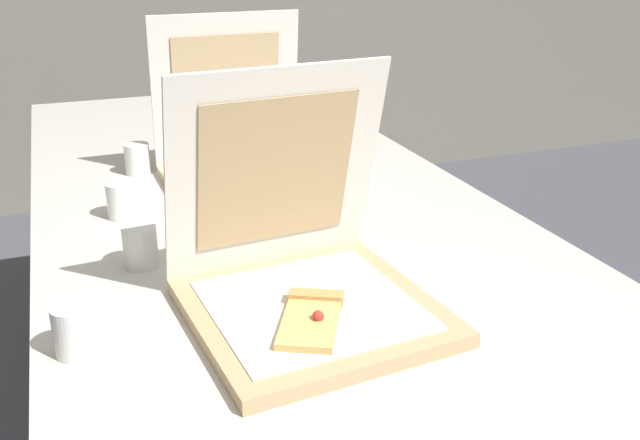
{
  "coord_description": "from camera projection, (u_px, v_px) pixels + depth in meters",
  "views": [
    {
      "loc": [
        -0.37,
        -0.56,
        1.24
      ],
      "look_at": [
        0.02,
        0.48,
        0.78
      ],
      "focal_mm": 39.56,
      "sensor_mm": 36.0,
      "label": 1
    }
  ],
  "objects": [
    {
      "name": "pizza_box_middle",
      "position": [
        243.0,
        162.0,
        1.53
      ],
      "size": [
        0.34,
        0.34,
        0.35
      ],
      "rotation": [
        0.0,
        0.0,
        0.02
      ],
      "color": "tan",
      "rests_on": "table"
    },
    {
      "name": "cup_white_near_left",
      "position": [
        75.0,
        330.0,
        0.91
      ],
      "size": [
        0.06,
        0.06,
        0.07
      ],
      "primitive_type": "cylinder",
      "color": "white",
      "rests_on": "table"
    },
    {
      "name": "cup_white_far",
      "position": [
        137.0,
        159.0,
        1.6
      ],
      "size": [
        0.06,
        0.06,
        0.07
      ],
      "primitive_type": "cylinder",
      "color": "white",
      "rests_on": "table"
    },
    {
      "name": "table",
      "position": [
        278.0,
        237.0,
        1.38
      ],
      "size": [
        0.9,
        2.39,
        0.72
      ],
      "color": "beige",
      "rests_on": "ground"
    },
    {
      "name": "cup_white_mid",
      "position": [
        122.0,
        200.0,
        1.36
      ],
      "size": [
        0.06,
        0.06,
        0.07
      ],
      "primitive_type": "cylinder",
      "color": "white",
      "rests_on": "table"
    },
    {
      "name": "cup_white_near_center",
      "position": [
        140.0,
        246.0,
        1.16
      ],
      "size": [
        0.06,
        0.06,
        0.07
      ],
      "primitive_type": "cylinder",
      "color": "white",
      "rests_on": "table"
    },
    {
      "name": "pizza_box_front",
      "position": [
        304.0,
        279.0,
        1.01
      ],
      "size": [
        0.36,
        0.37,
        0.35
      ],
      "rotation": [
        0.0,
        0.0,
        0.09
      ],
      "color": "tan",
      "rests_on": "table"
    }
  ]
}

